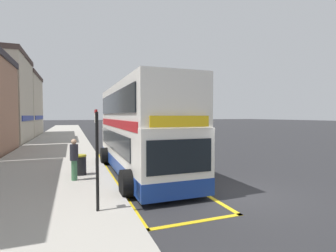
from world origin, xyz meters
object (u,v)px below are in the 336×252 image
Objects in this scene: parked_car_silver_ahead at (152,130)px; litter_bin at (81,165)px; parked_car_white_distant at (130,126)px; pedestrian_waiting_near_sign at (74,158)px; bus_stop_sign at (97,152)px; parked_car_maroon_far at (167,138)px; double_decker_bus at (140,132)px.

litter_bin is at bearing 67.47° from parked_car_silver_ahead.
parked_car_white_distant is 38.88m from litter_bin.
parked_car_white_distant is 39.88m from pedestrian_waiting_near_sign.
pedestrian_waiting_near_sign is 1.88× the size of litter_bin.
bus_stop_sign is at bearing -86.18° from litter_bin.
bus_stop_sign is 3.14× the size of litter_bin.
parked_car_maroon_far is (7.64, 14.65, -1.04)m from bus_stop_sign.
bus_stop_sign is 0.70× the size of parked_car_maroon_far.
litter_bin is (-7.96, -9.83, -0.19)m from parked_car_maroon_far.
litter_bin is (-2.85, -0.07, -1.45)m from double_decker_bus.
double_decker_bus is 3.20m from litter_bin.
pedestrian_waiting_near_sign reaches higher than parked_car_maroon_far.
double_decker_bus is 5.82× the size of pedestrian_waiting_near_sign.
bus_stop_sign is at bearing -81.11° from pedestrian_waiting_near_sign.
parked_car_white_distant is at bearing 78.64° from double_decker_bus.
parked_car_silver_ahead reaches higher than litter_bin.
litter_bin is at bearing 72.59° from parked_car_white_distant.
bus_stop_sign is 28.61m from parked_car_silver_ahead.
double_decker_bus is at bearing 18.25° from pedestrian_waiting_near_sign.
parked_car_white_distant is 2.38× the size of pedestrian_waiting_near_sign.
parked_car_silver_ahead and parked_car_white_distant have the same top height.
litter_bin is (-0.32, 4.82, -1.23)m from bus_stop_sign.
pedestrian_waiting_near_sign is at bearing -161.75° from double_decker_bus.
parked_car_maroon_far is at bearing 52.61° from pedestrian_waiting_near_sign.
litter_bin is (-10.21, -22.01, -0.19)m from parked_car_silver_ahead.
bus_stop_sign reaches higher than pedestrian_waiting_near_sign.
double_decker_bus reaches higher than bus_stop_sign.
double_decker_bus is 3.44m from pedestrian_waiting_near_sign.
parked_car_maroon_far is 4.48× the size of litter_bin.
pedestrian_waiting_near_sign is (-0.60, 3.86, -0.73)m from bus_stop_sign.
double_decker_bus is 2.44× the size of parked_car_white_distant.
parked_car_silver_ahead is 15.47m from parked_car_white_distant.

